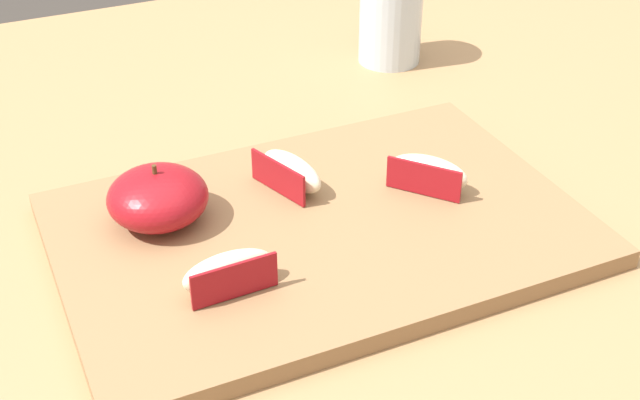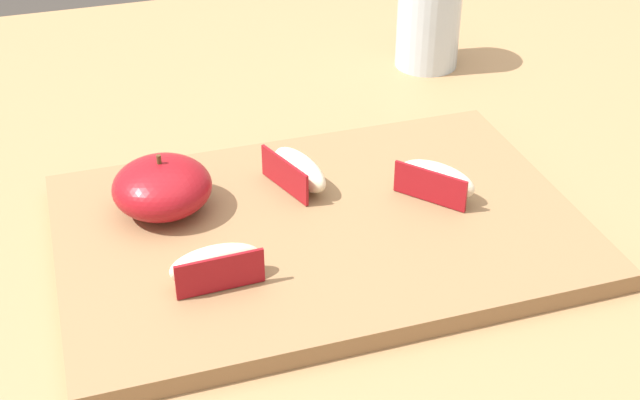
# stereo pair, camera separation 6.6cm
# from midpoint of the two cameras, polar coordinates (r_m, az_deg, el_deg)

# --- Properties ---
(dining_table) EXTENTS (1.42, 0.96, 0.73)m
(dining_table) POSITION_cam_midpoint_polar(r_m,az_deg,el_deg) (0.80, -0.51, -4.26)
(dining_table) COLOR #9E754C
(dining_table) RESTS_ON ground_plane
(cutting_board) EXTENTS (0.40, 0.27, 0.02)m
(cutting_board) POSITION_cam_midpoint_polar(r_m,az_deg,el_deg) (0.68, 2.80, -2.06)
(cutting_board) COLOR olive
(cutting_board) RESTS_ON dining_table
(apple_half_skin_up) EXTENTS (0.08, 0.08, 0.05)m
(apple_half_skin_up) POSITION_cam_midpoint_polar(r_m,az_deg,el_deg) (0.68, -7.61, 0.77)
(apple_half_skin_up) COLOR maroon
(apple_half_skin_up) RESTS_ON cutting_board
(apple_wedge_back) EXTENTS (0.06, 0.06, 0.03)m
(apple_wedge_back) POSITION_cam_midpoint_polar(r_m,az_deg,el_deg) (0.71, 10.29, 1.22)
(apple_wedge_back) COLOR beige
(apple_wedge_back) RESTS_ON cutting_board
(apple_wedge_middle) EXTENTS (0.04, 0.07, 0.03)m
(apple_wedge_middle) POSITION_cam_midpoint_polar(r_m,az_deg,el_deg) (0.71, 1.23, 1.89)
(apple_wedge_middle) COLOR beige
(apple_wedge_middle) RESTS_ON cutting_board
(apple_wedge_near_knife) EXTENTS (0.07, 0.03, 0.03)m
(apple_wedge_near_knife) POSITION_cam_midpoint_polar(r_m,az_deg,el_deg) (0.61, -3.73, -4.38)
(apple_wedge_near_knife) COLOR beige
(apple_wedge_near_knife) RESTS_ON cutting_board
(drinking_glass_water) EXTENTS (0.07, 0.07, 0.10)m
(drinking_glass_water) POSITION_cam_midpoint_polar(r_m,az_deg,el_deg) (0.96, 9.17, 11.60)
(drinking_glass_water) COLOR silver
(drinking_glass_water) RESTS_ON dining_table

